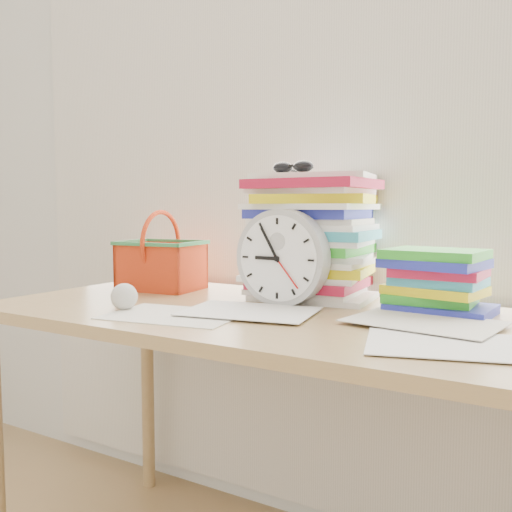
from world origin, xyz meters
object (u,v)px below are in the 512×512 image
Objects in this scene: clock at (282,258)px; book_stack at (437,281)px; basket at (161,251)px; paper_stack at (310,237)px; desk at (262,340)px.

clock is 0.38m from book_stack.
basket is at bearing -177.63° from book_stack.
paper_stack is at bearing 3.32° from basket.
basket is (-0.82, -0.03, 0.04)m from book_stack.
book_stack is at bearing -4.25° from basket.
book_stack is 0.83m from basket.
basket is at bearing -170.06° from paper_stack.
desk is 5.84× the size of basket.
clock is at bearing -164.93° from book_stack.
basket is at bearing 172.04° from clock.
desk is at bearing -24.85° from basket.
clock is at bearing 81.13° from desk.
paper_stack is 0.48m from basket.
desk is 0.51m from basket.
clock reaches higher than book_stack.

